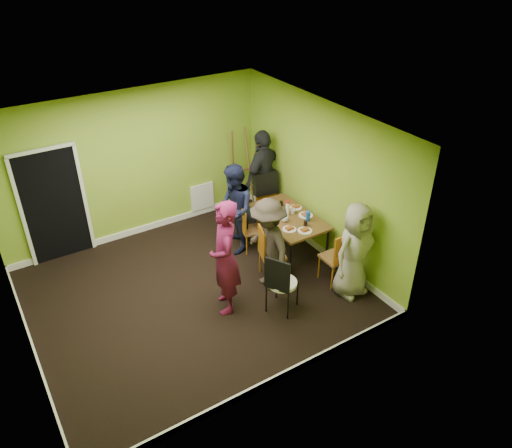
{
  "coord_description": "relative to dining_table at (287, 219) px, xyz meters",
  "views": [
    {
      "loc": [
        -2.53,
        -5.92,
        5.21
      ],
      "look_at": [
        1.2,
        0.0,
        0.93
      ],
      "focal_mm": 35.0,
      "sensor_mm": 36.0,
      "label": 1
    }
  ],
  "objects": [
    {
      "name": "ground",
      "position": [
        -1.95,
        -0.18,
        -0.7
      ],
      "size": [
        5.0,
        5.0,
        0.0
      ],
      "primitive_type": "plane",
      "color": "black",
      "rests_on": "ground"
    },
    {
      "name": "room_walls",
      "position": [
        -1.97,
        -0.14,
        0.29
      ],
      "size": [
        5.04,
        4.54,
        2.82
      ],
      "color": "#86A52A",
      "rests_on": "ground"
    },
    {
      "name": "dining_table",
      "position": [
        0.0,
        0.0,
        0.0
      ],
      "size": [
        0.9,
        1.5,
        0.75
      ],
      "color": "black",
      "rests_on": "ground"
    },
    {
      "name": "chair_left_far",
      "position": [
        -0.55,
        0.42,
        -0.2
      ],
      "size": [
        0.43,
        0.43,
        0.88
      ],
      "rotation": [
        0.0,
        0.0,
        -1.77
      ],
      "color": "#C06D12",
      "rests_on": "ground"
    },
    {
      "name": "chair_left_near",
      "position": [
        -0.7,
        -0.46,
        -0.15
      ],
      "size": [
        0.5,
        0.5,
        0.97
      ],
      "rotation": [
        0.0,
        0.0,
        -1.87
      ],
      "color": "#C06D12",
      "rests_on": "ground"
    },
    {
      "name": "chair_back_end",
      "position": [
        0.2,
        0.95,
        0.11
      ],
      "size": [
        0.52,
        0.6,
        1.14
      ],
      "rotation": [
        0.0,
        0.0,
        3.02
      ],
      "color": "#C06D12",
      "rests_on": "ground"
    },
    {
      "name": "chair_front_end",
      "position": [
        0.18,
        -1.21,
        -0.13
      ],
      "size": [
        0.42,
        0.42,
        1.0
      ],
      "rotation": [
        0.0,
        0.0,
        -0.02
      ],
      "color": "#C06D12",
      "rests_on": "ground"
    },
    {
      "name": "chair_bentwood",
      "position": [
        -1.01,
        -1.29,
        -0.12
      ],
      "size": [
        0.56,
        0.55,
        1.04
      ],
      "rotation": [
        0.0,
        0.0,
        -1.04
      ],
      "color": "black",
      "rests_on": "ground"
    },
    {
      "name": "easel",
      "position": [
        0.25,
        1.83,
        0.2
      ],
      "size": [
        0.72,
        0.68,
        1.81
      ],
      "color": "brown",
      "rests_on": "ground"
    },
    {
      "name": "plate_near_left",
      "position": [
        -0.21,
        0.34,
        0.06
      ],
      "size": [
        0.26,
        0.26,
        0.01
      ],
      "primitive_type": "cylinder",
      "color": "white",
      "rests_on": "dining_table"
    },
    {
      "name": "plate_near_right",
      "position": [
        -0.22,
        -0.39,
        0.06
      ],
      "size": [
        0.24,
        0.24,
        0.01
      ],
      "primitive_type": "cylinder",
      "color": "white",
      "rests_on": "dining_table"
    },
    {
      "name": "plate_far_back",
      "position": [
        0.01,
        0.6,
        0.06
      ],
      "size": [
        0.23,
        0.23,
        0.01
      ],
      "primitive_type": "cylinder",
      "color": "white",
      "rests_on": "dining_table"
    },
    {
      "name": "plate_far_front",
      "position": [
        -0.03,
        -0.56,
        0.06
      ],
      "size": [
        0.25,
        0.25,
        0.01
      ],
      "primitive_type": "cylinder",
      "color": "white",
      "rests_on": "dining_table"
    },
    {
      "name": "plate_wall_back",
      "position": [
        0.31,
        0.16,
        0.06
      ],
      "size": [
        0.23,
        0.23,
        0.01
      ],
      "primitive_type": "cylinder",
      "color": "white",
      "rests_on": "dining_table"
    },
    {
      "name": "plate_wall_front",
      "position": [
        0.29,
        -0.16,
        0.06
      ],
      "size": [
        0.26,
        0.26,
        0.01
      ],
      "primitive_type": "cylinder",
      "color": "white",
      "rests_on": "dining_table"
    },
    {
      "name": "thermos",
      "position": [
        0.04,
        0.04,
        0.17
      ],
      "size": [
        0.07,
        0.07,
        0.24
      ],
      "primitive_type": "cylinder",
      "color": "white",
      "rests_on": "dining_table"
    },
    {
      "name": "blue_bottle",
      "position": [
        0.22,
        -0.32,
        0.14
      ],
      "size": [
        0.08,
        0.08,
        0.18
      ],
      "primitive_type": "cylinder",
      "color": "blue",
      "rests_on": "dining_table"
    },
    {
      "name": "orange_bottle",
      "position": [
        -0.03,
        0.2,
        0.09
      ],
      "size": [
        0.04,
        0.04,
        0.08
      ],
      "primitive_type": "cylinder",
      "color": "#C06D12",
      "rests_on": "dining_table"
    },
    {
      "name": "glass_mid",
      "position": [
        -0.13,
        0.21,
        0.1
      ],
      "size": [
        0.07,
        0.07,
        0.09
      ],
      "primitive_type": "cylinder",
      "color": "black",
      "rests_on": "dining_table"
    },
    {
      "name": "glass_back",
      "position": [
        0.12,
        0.34,
        0.11
      ],
      "size": [
        0.07,
        0.07,
        0.1
      ],
      "primitive_type": "cylinder",
      "color": "black",
      "rests_on": "dining_table"
    },
    {
      "name": "glass_front",
      "position": [
        0.07,
        -0.45,
        0.11
      ],
      "size": [
        0.07,
        0.07,
        0.1
      ],
      "primitive_type": "cylinder",
      "color": "black",
      "rests_on": "dining_table"
    },
    {
      "name": "cup_a",
      "position": [
        -0.13,
        -0.13,
        0.1
      ],
      "size": [
        0.12,
        0.12,
        0.09
      ],
      "primitive_type": "imported",
      "color": "white",
      "rests_on": "dining_table"
    },
    {
      "name": "cup_b",
      "position": [
        0.14,
        0.01,
        0.1
      ],
      "size": [
        0.1,
        0.1,
        0.1
      ],
      "primitive_type": "imported",
      "color": "white",
      "rests_on": "dining_table"
    },
    {
      "name": "person_standing",
      "position": [
        -1.66,
        -0.76,
        0.24
      ],
      "size": [
        0.66,
        0.79,
        1.86
      ],
      "primitive_type": "imported",
      "rotation": [
        0.0,
        0.0,
        -1.93
      ],
      "color": "#5A0F32",
      "rests_on": "ground"
    },
    {
      "name": "person_left_far",
      "position": [
        -0.73,
        0.58,
        0.13
      ],
      "size": [
        0.87,
        0.98,
        1.66
      ],
      "primitive_type": "imported",
      "rotation": [
        0.0,
        0.0,
        -1.93
      ],
      "color": "#161A37",
      "rests_on": "ground"
    },
    {
      "name": "person_left_near",
      "position": [
        -0.82,
        -0.64,
        0.1
      ],
      "size": [
        0.69,
        1.08,
        1.6
      ],
      "primitive_type": "imported",
      "rotation": [
        0.0,
        0.0,
        -1.66
      ],
      "color": "#302820",
      "rests_on": "ground"
    },
    {
      "name": "person_back_end",
      "position": [
        0.27,
        1.17,
        0.26
      ],
      "size": [
        1.21,
        0.85,
        1.91
      ],
      "primitive_type": "imported",
      "rotation": [
        0.0,
        0.0,
        3.52
      ],
      "color": "black",
      "rests_on": "ground"
    },
    {
      "name": "person_front_end",
      "position": [
        0.23,
        -1.51,
        0.12
      ],
      "size": [
        0.84,
        0.58,
        1.62
      ],
      "primitive_type": "imported",
      "rotation": [
        0.0,
        0.0,
        0.09
      ],
      "color": "gray",
      "rests_on": "ground"
    }
  ]
}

